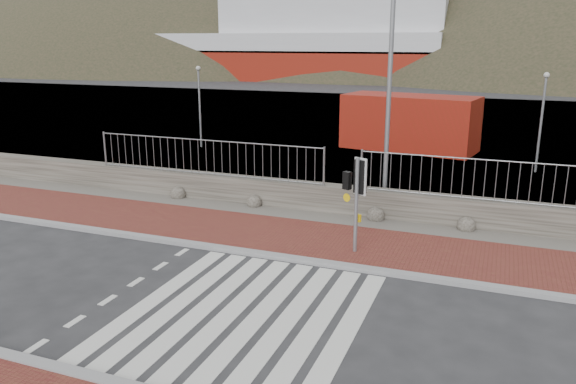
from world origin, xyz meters
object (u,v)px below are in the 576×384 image
at_px(traffic_signal_far, 356,185).
at_px(shipping_container, 410,123).
at_px(ferry, 291,40).
at_px(streetlight, 395,64).

distance_m(traffic_signal_far, shipping_container, 15.13).
distance_m(ferry, streetlight, 65.22).
xyz_separation_m(streetlight, shipping_container, (-1.15, 11.04, -3.32)).
bearing_deg(shipping_container, ferry, 127.01).
height_order(ferry, traffic_signal_far, ferry).
bearing_deg(shipping_container, traffic_signal_far, -75.92).
xyz_separation_m(traffic_signal_far, streetlight, (0.09, 4.04, 2.84)).
height_order(streetlight, shipping_container, streetlight).
relative_size(streetlight, shipping_container, 1.28).
bearing_deg(traffic_signal_far, streetlight, -66.57).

